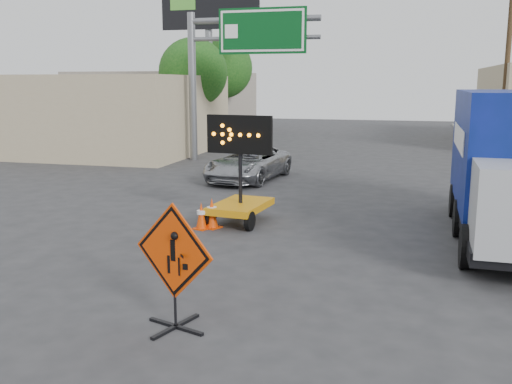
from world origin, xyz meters
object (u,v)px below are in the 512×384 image
at_px(arrow_board, 241,199).
at_px(box_truck, 510,174).
at_px(construction_sign, 174,264).
at_px(pickup_truck, 249,163).

xyz_separation_m(arrow_board, box_truck, (6.50, 0.01, 0.93)).
bearing_deg(box_truck, construction_sign, -129.09).
xyz_separation_m(arrow_board, pickup_truck, (-1.62, 6.54, 0.00)).
xyz_separation_m(construction_sign, box_truck, (5.58, 6.59, 0.55)).
bearing_deg(construction_sign, pickup_truck, 119.49).
distance_m(construction_sign, pickup_truck, 13.37).
bearing_deg(arrow_board, pickup_truck, 110.62).
distance_m(construction_sign, box_truck, 8.65).
bearing_deg(pickup_truck, construction_sign, -71.77).
relative_size(arrow_board, pickup_truck, 0.62).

